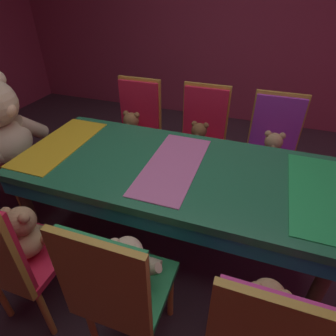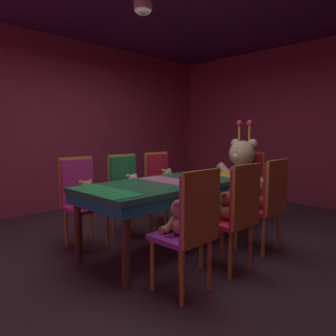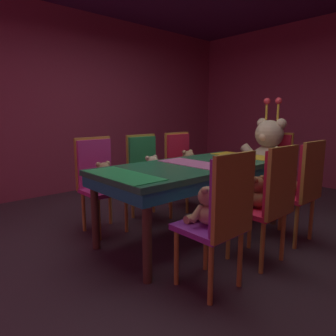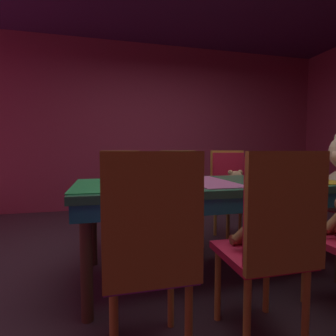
{
  "view_description": "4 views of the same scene",
  "coord_description": "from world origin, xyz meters",
  "views": [
    {
      "loc": [
        -1.41,
        -0.46,
        1.73
      ],
      "look_at": [
        -0.17,
        -0.03,
        0.83
      ],
      "focal_mm": 30.1,
      "sensor_mm": 36.0,
      "label": 1
    },
    {
      "loc": [
        2.32,
        -2.35,
        1.25
      ],
      "look_at": [
        0.19,
        -0.24,
        0.92
      ],
      "focal_mm": 33.51,
      "sensor_mm": 36.0,
      "label": 2
    },
    {
      "loc": [
        2.01,
        -2.15,
        1.22
      ],
      "look_at": [
        -0.1,
        -0.26,
        0.72
      ],
      "focal_mm": 32.22,
      "sensor_mm": 36.0,
      "label": 3
    },
    {
      "loc": [
        1.9,
        -0.79,
        0.99
      ],
      "look_at": [
        0.12,
        -0.35,
        0.86
      ],
      "focal_mm": 27.77,
      "sensor_mm": 36.0,
      "label": 4
    }
  ],
  "objects": [
    {
      "name": "ground_plane",
      "position": [
        0.0,
        0.0,
        0.0
      ],
      "size": [
        7.9,
        7.9,
        0.0
      ],
      "primitive_type": "plane",
      "color": "#3F2D38"
    },
    {
      "name": "wall_back",
      "position": [
        0.0,
        3.2,
        1.4
      ],
      "size": [
        5.2,
        0.12,
        2.8
      ],
      "primitive_type": "cube",
      "color": "#99334C",
      "rests_on": "ground_plane"
    },
    {
      "name": "wall_left",
      "position": [
        -2.6,
        0.0,
        1.4
      ],
      "size": [
        0.12,
        6.4,
        2.8
      ],
      "primitive_type": "cube",
      "color": "#99334C",
      "rests_on": "ground_plane"
    },
    {
      "name": "banquet_table",
      "position": [
        0.0,
        0.0,
        0.65
      ],
      "size": [
        0.9,
        2.02,
        0.75
      ],
      "color": "#26724C",
      "rests_on": "ground_plane"
    },
    {
      "name": "chair_left_0",
      "position": [
        -0.81,
        -0.63,
        0.6
      ],
      "size": [
        0.42,
        0.41,
        0.98
      ],
      "color": "#CC338C",
      "rests_on": "ground_plane"
    },
    {
      "name": "teddy_left_0",
      "position": [
        -0.67,
        -0.63,
        0.58
      ],
      "size": [
        0.24,
        0.31,
        0.29
      ],
      "color": "tan",
      "rests_on": "chair_left_0"
    },
    {
      "name": "chair_left_1",
      "position": [
        -0.8,
        -0.0,
        0.6
      ],
      "size": [
        0.42,
        0.41,
        0.98
      ],
      "color": "#268C4C",
      "rests_on": "ground_plane"
    },
    {
      "name": "teddy_left_1",
      "position": [
        -0.66,
        -0.0,
        0.59
      ],
      "size": [
        0.24,
        0.31,
        0.3
      ],
      "color": "beige",
      "rests_on": "chair_left_1"
    },
    {
      "name": "chair_left_2",
      "position": [
        -0.82,
        0.6,
        0.6
      ],
      "size": [
        0.42,
        0.41,
        0.98
      ],
      "color": "red",
      "rests_on": "ground_plane"
    },
    {
      "name": "teddy_left_2",
      "position": [
        -0.67,
        0.6,
        0.59
      ],
      "size": [
        0.26,
        0.33,
        0.31
      ],
      "color": "tan",
      "rests_on": "chair_left_2"
    },
    {
      "name": "chair_right_0",
      "position": [
        0.83,
        -0.6,
        0.6
      ],
      "size": [
        0.42,
        0.41,
        0.98
      ],
      "rotation": [
        0.0,
        0.0,
        3.14
      ],
      "color": "purple",
      "rests_on": "ground_plane"
    },
    {
      "name": "teddy_right_0",
      "position": [
        0.68,
        -0.6,
        0.58
      ],
      "size": [
        0.23,
        0.3,
        0.28
      ],
      "rotation": [
        0.0,
        0.0,
        3.14
      ],
      "color": "tan",
      "rests_on": "chair_right_0"
    },
    {
      "name": "chair_right_1",
      "position": [
        0.84,
        -0.0,
        0.6
      ],
      "size": [
        0.42,
        0.41,
        0.98
      ],
      "rotation": [
        0.0,
        0.0,
        3.14
      ],
      "color": "red",
      "rests_on": "ground_plane"
    },
    {
      "name": "teddy_right_1",
      "position": [
        0.69,
        -0.0,
        0.57
      ],
      "size": [
        0.22,
        0.28,
        0.27
      ],
      "rotation": [
        0.0,
        0.0,
        3.14
      ],
      "color": "brown",
      "rests_on": "chair_right_1"
    },
    {
      "name": "chair_right_2",
      "position": [
        0.81,
        0.62,
        0.6
      ],
      "size": [
        0.42,
        0.41,
        0.98
      ],
      "rotation": [
        0.0,
        0.0,
        3.14
      ],
      "color": "red",
      "rests_on": "ground_plane"
    },
    {
      "name": "teddy_right_2",
      "position": [
        0.66,
        0.62,
        0.58
      ],
      "size": [
        0.23,
        0.3,
        0.28
      ],
      "rotation": [
        0.0,
        0.0,
        3.14
      ],
      "color": "olive",
      "rests_on": "chair_right_2"
    },
    {
      "name": "throne_chair",
      "position": [
        0.0,
        1.54,
        0.6
      ],
      "size": [
        0.41,
        0.42,
        0.98
      ],
      "rotation": [
        0.0,
        0.0,
        -1.57
      ],
      "color": "red",
      "rests_on": "ground_plane"
    },
    {
      "name": "king_teddy_bear",
      "position": [
        0.0,
        1.37,
        0.77
      ],
      "size": [
        0.75,
        0.58,
        0.97
      ],
      "rotation": [
        0.0,
        0.0,
        -1.57
      ],
      "color": "beige",
      "rests_on": "throne_chair"
    }
  ]
}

